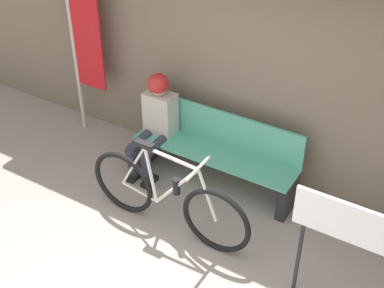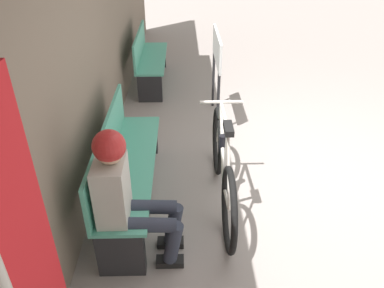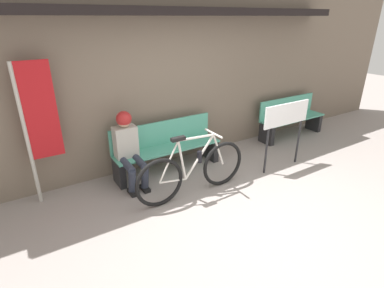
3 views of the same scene
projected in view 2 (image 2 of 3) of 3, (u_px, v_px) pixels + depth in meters
name	position (u px, v px, depth m)	size (l,w,h in m)	color
ground_plane	(316.00, 179.00, 3.94)	(24.00, 24.00, 0.00)	gray
storefront_wall	(70.00, 17.00, 3.02)	(12.00, 0.56, 3.20)	#756656
park_bench_near	(125.00, 166.00, 3.44)	(1.83, 0.42, 0.83)	#51A88E
bicycle	(223.00, 168.00, 3.43)	(1.78, 0.40, 0.96)	black
person_seated	(126.00, 191.00, 2.70)	(0.34, 0.62, 1.16)	#2D3342
park_bench_far	(149.00, 60.00, 6.02)	(1.59, 0.42, 0.83)	#51A88E
banner_pole	(24.00, 265.00, 1.47)	(0.45, 0.05, 1.94)	#B7B2A8
signboard	(217.00, 55.00, 4.67)	(0.96, 0.04, 1.15)	#232326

